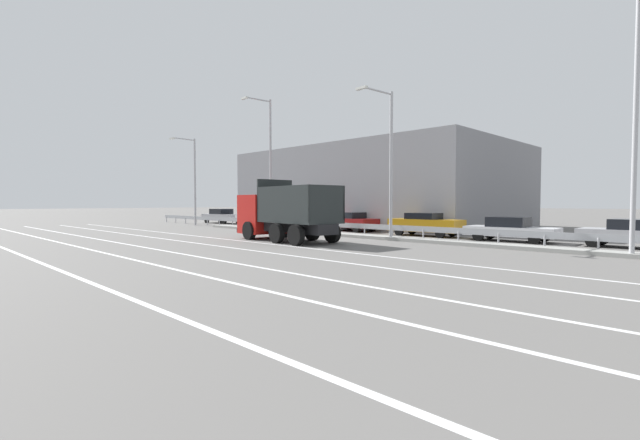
{
  "coord_description": "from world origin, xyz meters",
  "views": [
    {
      "loc": [
        17.09,
        -17.16,
        2.11
      ],
      "look_at": [
        -0.55,
        0.63,
        1.1
      ],
      "focal_mm": 24.0,
      "sensor_mm": 36.0,
      "label": 1
    }
  ],
  "objects_px": {
    "median_road_sign": "(284,214)",
    "parked_car_5": "(510,229)",
    "street_lamp_3": "(635,113)",
    "street_lamp_1": "(269,159)",
    "parked_car_3": "(352,222)",
    "parked_car_4": "(425,224)",
    "parked_car_6": "(630,233)",
    "parked_car_2": "(308,219)",
    "dump_truck": "(278,217)",
    "parked_car_0": "(222,216)",
    "parked_car_1": "(258,217)",
    "street_lamp_0": "(193,177)",
    "street_lamp_2": "(389,157)"
  },
  "relations": [
    {
      "from": "parked_car_1",
      "to": "parked_car_2",
      "type": "relative_size",
      "value": 1.02
    },
    {
      "from": "parked_car_1",
      "to": "parked_car_2",
      "type": "xyz_separation_m",
      "value": [
        6.84,
        -0.01,
        0.01
      ]
    },
    {
      "from": "median_road_sign",
      "to": "parked_car_5",
      "type": "height_order",
      "value": "median_road_sign"
    },
    {
      "from": "parked_car_1",
      "to": "parked_car_6",
      "type": "bearing_deg",
      "value": 88.44
    },
    {
      "from": "street_lamp_1",
      "to": "street_lamp_3",
      "type": "height_order",
      "value": "street_lamp_3"
    },
    {
      "from": "dump_truck",
      "to": "parked_car_5",
      "type": "height_order",
      "value": "dump_truck"
    },
    {
      "from": "parked_car_5",
      "to": "parked_car_1",
      "type": "bearing_deg",
      "value": -93.28
    },
    {
      "from": "median_road_sign",
      "to": "parked_car_4",
      "type": "height_order",
      "value": "median_road_sign"
    },
    {
      "from": "median_road_sign",
      "to": "street_lamp_3",
      "type": "relative_size",
      "value": 0.24
    },
    {
      "from": "dump_truck",
      "to": "street_lamp_0",
      "type": "height_order",
      "value": "street_lamp_0"
    },
    {
      "from": "dump_truck",
      "to": "parked_car_1",
      "type": "height_order",
      "value": "dump_truck"
    },
    {
      "from": "street_lamp_2",
      "to": "street_lamp_3",
      "type": "xyz_separation_m",
      "value": [
        11.19,
        0.03,
        0.78
      ]
    },
    {
      "from": "parked_car_2",
      "to": "parked_car_4",
      "type": "height_order",
      "value": "same"
    },
    {
      "from": "parked_car_4",
      "to": "parked_car_5",
      "type": "xyz_separation_m",
      "value": [
        5.28,
        -0.02,
        -0.08
      ]
    },
    {
      "from": "street_lamp_0",
      "to": "street_lamp_2",
      "type": "distance_m",
      "value": 22.3
    },
    {
      "from": "parked_car_6",
      "to": "street_lamp_3",
      "type": "bearing_deg",
      "value": -169.0
    },
    {
      "from": "street_lamp_2",
      "to": "parked_car_4",
      "type": "relative_size",
      "value": 1.77
    },
    {
      "from": "parked_car_3",
      "to": "parked_car_6",
      "type": "xyz_separation_m",
      "value": [
        16.79,
        0.16,
        -0.03
      ]
    },
    {
      "from": "parked_car_3",
      "to": "parked_car_4",
      "type": "xyz_separation_m",
      "value": [
        6.21,
        -0.2,
        0.04
      ]
    },
    {
      "from": "parked_car_5",
      "to": "parked_car_6",
      "type": "bearing_deg",
      "value": 91.8
    },
    {
      "from": "median_road_sign",
      "to": "street_lamp_0",
      "type": "distance_m",
      "value": 13.21
    },
    {
      "from": "parked_car_6",
      "to": "parked_car_2",
      "type": "bearing_deg",
      "value": 91.42
    },
    {
      "from": "parked_car_0",
      "to": "street_lamp_3",
      "type": "bearing_deg",
      "value": 79.91
    },
    {
      "from": "street_lamp_1",
      "to": "parked_car_4",
      "type": "relative_size",
      "value": 2.09
    },
    {
      "from": "street_lamp_3",
      "to": "parked_car_0",
      "type": "height_order",
      "value": "street_lamp_3"
    },
    {
      "from": "street_lamp_0",
      "to": "parked_car_0",
      "type": "relative_size",
      "value": 1.62
    },
    {
      "from": "parked_car_2",
      "to": "dump_truck",
      "type": "bearing_deg",
      "value": -138.41
    },
    {
      "from": "street_lamp_0",
      "to": "street_lamp_3",
      "type": "bearing_deg",
      "value": -0.37
    },
    {
      "from": "median_road_sign",
      "to": "parked_car_3",
      "type": "distance_m",
      "value": 5.1
    },
    {
      "from": "parked_car_5",
      "to": "parked_car_6",
      "type": "relative_size",
      "value": 1.16
    },
    {
      "from": "dump_truck",
      "to": "median_road_sign",
      "type": "relative_size",
      "value": 2.95
    },
    {
      "from": "parked_car_5",
      "to": "median_road_sign",
      "type": "bearing_deg",
      "value": -77.86
    },
    {
      "from": "parked_car_3",
      "to": "parked_car_6",
      "type": "height_order",
      "value": "parked_car_3"
    },
    {
      "from": "street_lamp_2",
      "to": "parked_car_0",
      "type": "relative_size",
      "value": 1.67
    },
    {
      "from": "street_lamp_1",
      "to": "street_lamp_2",
      "type": "distance_m",
      "value": 11.19
    },
    {
      "from": "street_lamp_2",
      "to": "parked_car_0",
      "type": "height_order",
      "value": "street_lamp_2"
    },
    {
      "from": "street_lamp_1",
      "to": "parked_car_2",
      "type": "xyz_separation_m",
      "value": [
        -0.14,
        4.22,
        -4.66
      ]
    },
    {
      "from": "parked_car_6",
      "to": "parked_car_5",
      "type": "bearing_deg",
      "value": 95.54
    },
    {
      "from": "parked_car_4",
      "to": "parked_car_1",
      "type": "bearing_deg",
      "value": -92.35
    },
    {
      "from": "street_lamp_1",
      "to": "parked_car_3",
      "type": "xyz_separation_m",
      "value": [
        4.8,
        4.04,
        -4.69
      ]
    },
    {
      "from": "street_lamp_3",
      "to": "parked_car_2",
      "type": "xyz_separation_m",
      "value": [
        -22.5,
        4.55,
        -4.71
      ]
    },
    {
      "from": "parked_car_0",
      "to": "parked_car_6",
      "type": "height_order",
      "value": "parked_car_0"
    },
    {
      "from": "parked_car_0",
      "to": "parked_car_4",
      "type": "distance_m",
      "value": 23.83
    },
    {
      "from": "parked_car_5",
      "to": "street_lamp_2",
      "type": "bearing_deg",
      "value": -53.14
    },
    {
      "from": "street_lamp_0",
      "to": "parked_car_5",
      "type": "xyz_separation_m",
      "value": [
        27.43,
        3.93,
        -3.86
      ]
    },
    {
      "from": "median_road_sign",
      "to": "parked_car_0",
      "type": "height_order",
      "value": "median_road_sign"
    },
    {
      "from": "street_lamp_3",
      "to": "parked_car_5",
      "type": "bearing_deg",
      "value": 145.58
    },
    {
      "from": "street_lamp_3",
      "to": "median_road_sign",
      "type": "bearing_deg",
      "value": 178.92
    },
    {
      "from": "median_road_sign",
      "to": "parked_car_1",
      "type": "height_order",
      "value": "median_road_sign"
    },
    {
      "from": "parked_car_0",
      "to": "parked_car_4",
      "type": "xyz_separation_m",
      "value": [
        23.83,
        -0.19,
        0.01
      ]
    }
  ]
}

